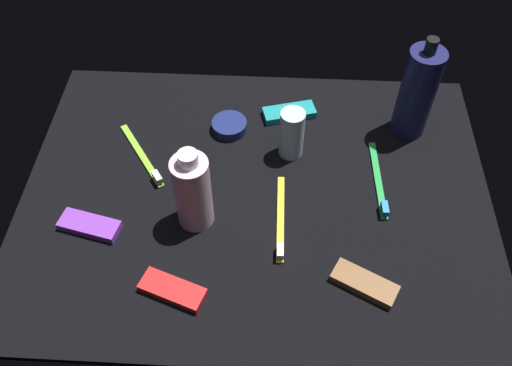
# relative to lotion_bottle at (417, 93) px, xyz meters

# --- Properties ---
(ground_plane) EXTENTS (0.84, 0.64, 0.01)m
(ground_plane) POSITION_rel_lotion_bottle_xyz_m (0.29, 0.18, -0.10)
(ground_plane) COLOR black
(lotion_bottle) EXTENTS (0.07, 0.07, 0.21)m
(lotion_bottle) POSITION_rel_lotion_bottle_xyz_m (0.00, 0.00, 0.00)
(lotion_bottle) COLOR #1C1E4F
(lotion_bottle) RESTS_ON ground_plane
(bodywash_bottle) EXTENTS (0.06, 0.06, 0.17)m
(bodywash_bottle) POSITION_rel_lotion_bottle_xyz_m (0.39, 0.24, -0.02)
(bodywash_bottle) COLOR silver
(bodywash_bottle) RESTS_ON ground_plane
(deodorant_stick) EXTENTS (0.05, 0.05, 0.10)m
(deodorant_stick) POSITION_rel_lotion_bottle_xyz_m (0.23, 0.08, -0.04)
(deodorant_stick) COLOR silver
(deodorant_stick) RESTS_ON ground_plane
(toothbrush_lime) EXTENTS (0.11, 0.16, 0.02)m
(toothbrush_lime) POSITION_rel_lotion_bottle_xyz_m (0.51, 0.11, -0.09)
(toothbrush_lime) COLOR #8CD133
(toothbrush_lime) RESTS_ON ground_plane
(toothbrush_yellow) EXTENTS (0.01, 0.18, 0.02)m
(toothbrush_yellow) POSITION_rel_lotion_bottle_xyz_m (0.24, 0.24, -0.09)
(toothbrush_yellow) COLOR yellow
(toothbrush_yellow) RESTS_ON ground_plane
(toothbrush_green) EXTENTS (0.02, 0.18, 0.02)m
(toothbrush_green) POSITION_rel_lotion_bottle_xyz_m (0.07, 0.15, -0.09)
(toothbrush_green) COLOR green
(toothbrush_green) RESTS_ON ground_plane
(snack_bar_brown) EXTENTS (0.11, 0.08, 0.01)m
(snack_bar_brown) POSITION_rel_lotion_bottle_xyz_m (0.11, 0.35, -0.09)
(snack_bar_brown) COLOR brown
(snack_bar_brown) RESTS_ON ground_plane
(snack_bar_red) EXTENTS (0.11, 0.07, 0.01)m
(snack_bar_red) POSITION_rel_lotion_bottle_xyz_m (0.41, 0.38, -0.09)
(snack_bar_red) COLOR red
(snack_bar_red) RESTS_ON ground_plane
(snack_bar_purple) EXTENTS (0.11, 0.06, 0.01)m
(snack_bar_purple) POSITION_rel_lotion_bottle_xyz_m (0.57, 0.27, -0.09)
(snack_bar_purple) COLOR purple
(snack_bar_purple) RESTS_ON ground_plane
(snack_bar_teal) EXTENTS (0.11, 0.07, 0.01)m
(snack_bar_teal) POSITION_rel_lotion_bottle_xyz_m (0.23, -0.03, -0.09)
(snack_bar_teal) COLOR teal
(snack_bar_teal) RESTS_ON ground_plane
(cream_tin_left) EXTENTS (0.07, 0.07, 0.02)m
(cream_tin_left) POSITION_rel_lotion_bottle_xyz_m (0.35, 0.02, -0.08)
(cream_tin_left) COLOR navy
(cream_tin_left) RESTS_ON ground_plane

